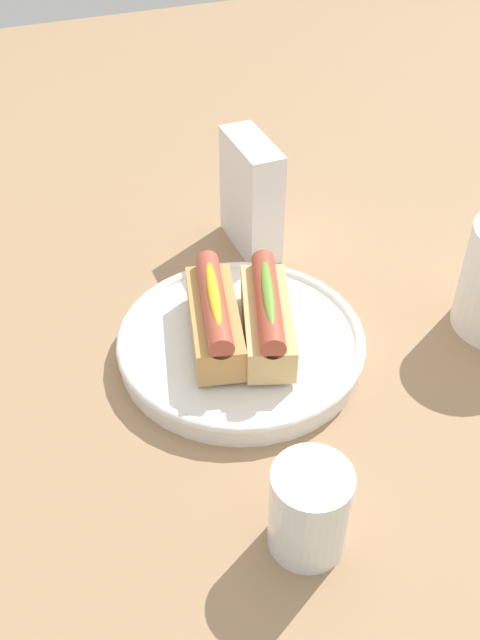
{
  "coord_description": "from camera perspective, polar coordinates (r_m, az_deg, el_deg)",
  "views": [
    {
      "loc": [
        0.52,
        -0.21,
        0.55
      ],
      "look_at": [
        -0.01,
        -0.0,
        0.05
      ],
      "focal_mm": 39.72,
      "sensor_mm": 36.0,
      "label": 1
    }
  ],
  "objects": [
    {
      "name": "serving_bowl",
      "position": [
        0.78,
        -0.0,
        -1.85
      ],
      "size": [
        0.27,
        0.27,
        0.03
      ],
      "color": "white",
      "rests_on": "ground_plane"
    },
    {
      "name": "hotdog_front",
      "position": [
        0.75,
        -2.08,
        0.33
      ],
      "size": [
        0.16,
        0.08,
        0.06
      ],
      "color": "tan",
      "rests_on": "serving_bowl"
    },
    {
      "name": "napkin_box",
      "position": [
        0.92,
        0.9,
        10.01
      ],
      "size": [
        0.11,
        0.05,
        0.15
      ],
      "primitive_type": "cube",
      "rotation": [
        0.0,
        0.0,
        0.01
      ],
      "color": "white",
      "rests_on": "ground_plane"
    },
    {
      "name": "ground_plane",
      "position": [
        0.78,
        0.42,
        -3.22
      ],
      "size": [
        2.4,
        2.4,
        0.0
      ],
      "primitive_type": "plane",
      "color": "#9E7A56"
    },
    {
      "name": "water_glass",
      "position": [
        0.61,
        5.6,
        -15.05
      ],
      "size": [
        0.07,
        0.07,
        0.09
      ],
      "color": "white",
      "rests_on": "ground_plane"
    },
    {
      "name": "hotdog_back",
      "position": [
        0.76,
        2.07,
        0.58
      ],
      "size": [
        0.16,
        0.1,
        0.06
      ],
      "color": "#DBB270",
      "rests_on": "serving_bowl"
    }
  ]
}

